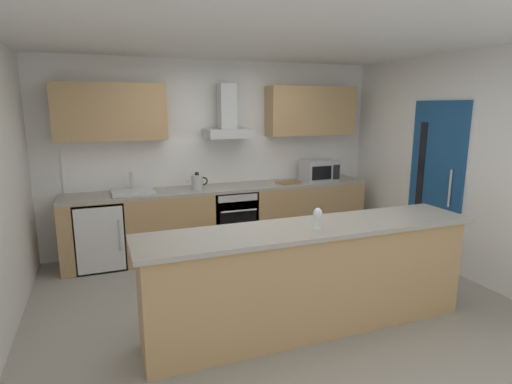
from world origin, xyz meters
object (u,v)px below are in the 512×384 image
kettle (197,182)px  oven (232,218)px  refrigerator (100,234)px  chopping_board (289,182)px  sink (132,191)px  wine_glass (318,214)px  microwave (319,171)px  range_hood (228,121)px

kettle → oven: bearing=4.0°
oven → refrigerator: (-1.72, -0.00, -0.03)m
kettle → chopping_board: size_ratio=0.85×
refrigerator → chopping_board: (2.57, -0.02, 0.49)m
oven → sink: (-1.30, 0.01, 0.47)m
sink → wine_glass: sink is taller
oven → chopping_board: (0.85, -0.02, 0.45)m
refrigerator → microwave: microwave is taller
kettle → wine_glass: bearing=-77.4°
wine_glass → chopping_board: size_ratio=0.52×
oven → kettle: (-0.48, -0.03, 0.55)m
oven → wine_glass: (0.03, -2.33, 0.63)m
oven → kettle: 0.73m
microwave → sink: size_ratio=1.00×
kettle → range_hood: 0.93m
oven → range_hood: (0.00, 0.13, 1.33)m
microwave → range_hood: range_hood is taller
refrigerator → sink: 0.66m
chopping_board → kettle: bearing=-179.6°
refrigerator → range_hood: 2.20m
refrigerator → sink: size_ratio=1.70×
microwave → range_hood: (-1.34, 0.16, 0.74)m
oven → chopping_board: bearing=-1.6°
sink → chopping_board: sink is taller
oven → refrigerator: oven is taller
refrigerator → microwave: 3.13m
kettle → wine_glass: size_ratio=1.62×
chopping_board → sink: bearing=179.1°
microwave → chopping_board: size_ratio=1.47×
sink → range_hood: size_ratio=0.69×
kettle → chopping_board: 1.34m
oven → range_hood: 1.33m
sink → wine_glass: bearing=-60.3°
refrigerator → chopping_board: size_ratio=2.50×
refrigerator → wine_glass: 2.99m
microwave → kettle: bearing=-179.8°
range_hood → sink: bearing=-174.8°
kettle → range_hood: range_hood is taller
wine_glass → chopping_board: bearing=70.4°
wine_glass → microwave: bearing=60.4°
microwave → wine_glass: 2.65m
sink → oven: bearing=-0.5°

